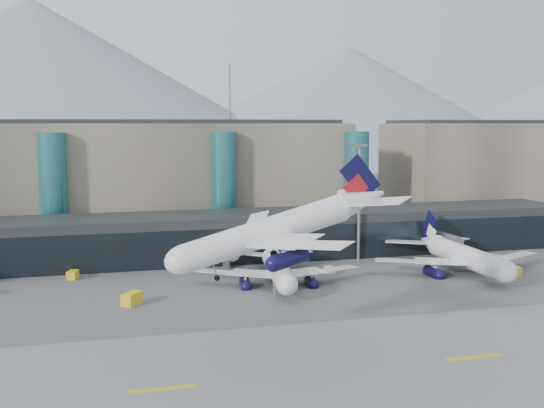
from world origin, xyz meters
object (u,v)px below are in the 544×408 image
(veh_h, at_px, (132,299))
(jet_parked_mid, at_px, (276,261))
(lightmast_mid, at_px, (359,195))
(jet_parked_right, at_px, (458,248))
(veh_c, at_px, (284,288))
(veh_e, at_px, (512,272))
(hero_jet, at_px, (288,220))
(veh_g, at_px, (330,270))
(veh_b, at_px, (73,275))

(veh_h, bearing_deg, jet_parked_mid, -34.75)
(lightmast_mid, bearing_deg, jet_parked_right, -44.75)
(veh_h, bearing_deg, veh_c, -53.18)
(jet_parked_right, distance_m, veh_e, 11.43)
(lightmast_mid, xyz_separation_m, veh_e, (22.77, -23.53, -13.46))
(lightmast_mid, distance_m, veh_h, 58.31)
(hero_jet, relative_size, veh_c, 8.78)
(jet_parked_mid, height_order, jet_parked_right, jet_parked_right)
(lightmast_mid, height_order, hero_jet, lightmast_mid)
(veh_g, bearing_deg, veh_e, 64.58)
(lightmast_mid, distance_m, hero_jet, 65.25)
(jet_parked_mid, xyz_separation_m, veh_h, (-27.68, -9.46, -3.04))
(veh_b, distance_m, veh_h, 24.42)
(hero_jet, xyz_separation_m, jet_parked_right, (48.69, 40.68, -13.20))
(jet_parked_mid, xyz_separation_m, jet_parked_right, (38.79, 0.21, 0.58))
(veh_g, bearing_deg, jet_parked_mid, -78.92)
(lightmast_mid, xyz_separation_m, veh_c, (-24.38, -24.91, -13.42))
(veh_e, xyz_separation_m, veh_g, (-33.81, 11.69, -0.23))
(veh_b, xyz_separation_m, veh_g, (49.69, -9.08, -0.07))
(veh_e, relative_size, veh_h, 0.90)
(jet_parked_mid, relative_size, jet_parked_right, 0.87)
(hero_jet, bearing_deg, veh_g, 58.99)
(veh_b, xyz_separation_m, veh_h, (9.83, -22.36, 0.24))
(veh_b, distance_m, veh_g, 50.51)
(hero_jet, distance_m, veh_c, 36.53)
(hero_jet, relative_size, veh_g, 12.56)
(lightmast_mid, distance_m, veh_b, 62.29)
(lightmast_mid, xyz_separation_m, veh_h, (-50.89, -25.11, -13.38))
(hero_jet, height_order, jet_parked_right, hero_jet)
(hero_jet, xyz_separation_m, veh_h, (-17.79, 31.01, -16.82))
(veh_c, xyz_separation_m, veh_h, (-26.52, -0.20, 0.04))
(jet_parked_mid, xyz_separation_m, veh_c, (-1.17, -9.25, -3.07))
(veh_e, bearing_deg, veh_c, -172.46)
(lightmast_mid, relative_size, veh_c, 7.11)
(jet_parked_mid, distance_m, veh_h, 29.41)
(veh_c, bearing_deg, veh_g, 43.24)
(veh_b, relative_size, veh_e, 0.82)
(hero_jet, bearing_deg, jet_parked_mid, 71.74)
(jet_parked_mid, height_order, veh_h, jet_parked_mid)
(hero_jet, xyz_separation_m, veh_e, (55.88, 32.59, -16.90))
(jet_parked_mid, relative_size, veh_e, 9.82)
(lightmast_mid, bearing_deg, jet_parked_mid, -145.99)
(jet_parked_mid, height_order, veh_c, jet_parked_mid)
(veh_e, relative_size, veh_g, 1.35)
(hero_jet, bearing_deg, veh_h, 115.32)
(jet_parked_mid, relative_size, veh_c, 9.24)
(lightmast_mid, height_order, veh_g, lightmast_mid)
(veh_c, xyz_separation_m, veh_e, (47.15, 1.38, -0.04))
(veh_c, bearing_deg, lightmast_mid, 44.44)
(veh_g, height_order, veh_h, veh_h)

